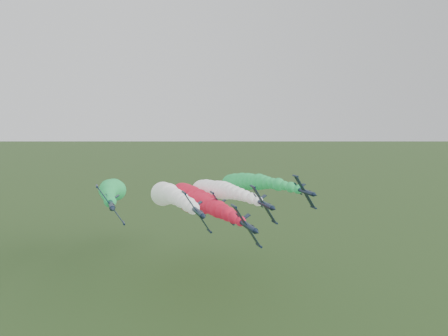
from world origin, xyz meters
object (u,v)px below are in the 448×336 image
at_px(jet_lead, 196,202).
at_px(jet_trail, 186,194).
at_px(jet_inner_right, 210,190).
at_px(jet_inner_left, 166,194).
at_px(jet_outer_right, 242,183).
at_px(jet_outer_left, 112,190).

bearing_deg(jet_lead, jet_trail, 83.85).
bearing_deg(jet_inner_right, jet_inner_left, -174.33).
bearing_deg(jet_lead, jet_outer_right, 41.09).
bearing_deg(jet_trail, jet_inner_right, -75.37).
distance_m(jet_lead, jet_outer_left, 27.44).
bearing_deg(jet_outer_left, jet_outer_right, 3.86).
xyz_separation_m(jet_inner_right, jet_outer_left, (-29.66, 6.02, 0.56)).
height_order(jet_inner_left, jet_outer_left, jet_outer_left).
relative_size(jet_lead, jet_trail, 0.99).
distance_m(jet_inner_left, jet_outer_right, 30.02).
height_order(jet_inner_right, jet_trail, jet_inner_right).
xyz_separation_m(jet_lead, jet_inner_left, (-7.48, 7.66, 1.53)).
bearing_deg(jet_inner_left, jet_outer_left, 154.09).
height_order(jet_inner_right, jet_outer_left, jet_outer_left).
distance_m(jet_lead, jet_inner_right, 11.52).
bearing_deg(jet_lead, jet_inner_right, 52.93).
bearing_deg(jet_trail, jet_lead, -96.15).
bearing_deg(jet_outer_left, jet_trail, 21.31).
bearing_deg(jet_inner_left, jet_outer_right, 20.22).
relative_size(jet_lead, jet_outer_left, 1.00).
distance_m(jet_inner_left, jet_outer_left, 17.05).
bearing_deg(jet_lead, jet_inner_left, 134.31).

